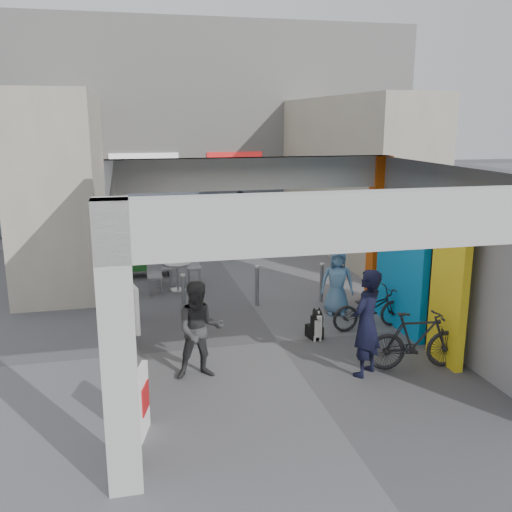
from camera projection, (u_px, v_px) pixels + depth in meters
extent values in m
plane|color=#5D5D62|center=(278.00, 342.00, 11.35)|extent=(90.00, 90.00, 0.00)
cube|color=#B6B6B2|center=(118.00, 351.00, 6.49)|extent=(0.40, 0.40, 3.50)
cube|color=#B6B6B2|center=(118.00, 243.00, 12.16)|extent=(0.40, 0.40, 3.50)
cube|color=#E1550D|center=(378.00, 230.00, 13.50)|extent=(0.40, 0.40, 3.50)
plane|color=beige|center=(118.00, 280.00, 9.32)|extent=(0.00, 6.40, 6.40)
plane|color=gray|center=(447.00, 260.00, 10.66)|extent=(0.00, 6.40, 6.40)
cube|color=#0D89D6|center=(402.00, 264.00, 11.81)|extent=(0.15, 2.00, 2.80)
cube|color=yellow|center=(449.00, 288.00, 10.10)|extent=(0.15, 1.00, 2.80)
plane|color=beige|center=(296.00, 169.00, 9.58)|extent=(6.40, 6.40, 0.00)
cube|color=#B6B6B2|center=(255.00, 173.00, 12.55)|extent=(6.40, 0.30, 0.70)
cube|color=#B6B6B2|center=(370.00, 220.00, 6.78)|extent=(6.40, 0.30, 0.70)
cube|color=silver|center=(253.00, 175.00, 12.72)|extent=(4.20, 0.05, 0.55)
cube|color=silver|center=(190.00, 126.00, 23.65)|extent=(18.00, 4.00, 8.00)
cube|color=#515966|center=(198.00, 205.00, 22.42)|extent=(16.20, 0.06, 1.80)
cube|color=white|center=(144.00, 160.00, 21.56)|extent=(2.60, 0.06, 0.50)
cube|color=red|center=(235.00, 158.00, 22.34)|extent=(2.20, 0.06, 0.50)
cube|color=#B8B199|center=(65.00, 182.00, 16.86)|extent=(2.00, 9.00, 5.00)
cube|color=#B8B199|center=(350.00, 175.00, 18.86)|extent=(2.00, 9.00, 5.00)
cylinder|color=gray|center=(183.00, 293.00, 13.03)|extent=(0.09, 0.09, 0.87)
cylinder|color=gray|center=(257.00, 286.00, 13.47)|extent=(0.09, 0.09, 0.95)
cylinder|color=gray|center=(322.00, 283.00, 13.73)|extent=(0.09, 0.09, 0.94)
cube|color=silver|center=(142.00, 402.00, 7.91)|extent=(0.22, 0.55, 1.00)
cube|color=red|center=(145.00, 398.00, 7.91)|extent=(0.14, 0.38, 0.40)
cube|color=silver|center=(134.00, 309.00, 11.78)|extent=(0.19, 0.55, 1.00)
cube|color=red|center=(136.00, 306.00, 11.77)|extent=(0.12, 0.38, 0.40)
cylinder|color=#9FA0A4|center=(178.00, 277.00, 14.67)|extent=(0.06, 0.06, 0.70)
cylinder|color=#9FA0A4|center=(178.00, 290.00, 14.75)|extent=(0.43, 0.43, 0.02)
cylinder|color=#9FA0A4|center=(177.00, 264.00, 14.59)|extent=(0.68, 0.68, 0.05)
cube|color=#9FA0A4|center=(155.00, 286.00, 14.38)|extent=(0.37, 0.37, 0.44)
cube|color=#9FA0A4|center=(154.00, 267.00, 14.45)|extent=(0.37, 0.05, 0.44)
cube|color=#9FA0A4|center=(194.00, 276.00, 15.27)|extent=(0.37, 0.37, 0.44)
cube|color=#9FA0A4|center=(193.00, 259.00, 15.33)|extent=(0.37, 0.05, 0.44)
cube|color=#9FA0A4|center=(165.00, 277.00, 15.19)|extent=(0.37, 0.37, 0.44)
cube|color=#9FA0A4|center=(163.00, 259.00, 15.25)|extent=(0.37, 0.05, 0.44)
cube|color=black|center=(149.00, 270.00, 16.11)|extent=(1.24, 0.62, 0.31)
cube|color=#195A1C|center=(149.00, 266.00, 15.93)|extent=(1.03, 0.36, 0.19)
cube|color=#195A1C|center=(149.00, 258.00, 16.03)|extent=(1.03, 0.36, 0.19)
cube|color=#195A1C|center=(148.00, 249.00, 16.13)|extent=(1.03, 0.36, 0.19)
cube|color=#195A1C|center=(229.00, 254.00, 18.07)|extent=(0.46, 0.36, 0.28)
cube|color=#294F99|center=(229.00, 245.00, 18.00)|extent=(0.46, 0.36, 0.28)
cube|color=black|center=(314.00, 332.00, 11.54)|extent=(0.25, 0.34, 0.25)
cube|color=black|center=(317.00, 325.00, 11.36)|extent=(0.20, 0.17, 0.38)
cube|color=white|center=(318.00, 329.00, 11.28)|extent=(0.16, 0.03, 0.36)
cylinder|color=white|center=(315.00, 335.00, 11.32)|extent=(0.05, 0.05, 0.30)
cylinder|color=white|center=(320.00, 334.00, 11.34)|extent=(0.05, 0.05, 0.30)
sphere|color=black|center=(317.00, 314.00, 11.29)|extent=(0.20, 0.20, 0.20)
cube|color=white|center=(319.00, 317.00, 11.19)|extent=(0.08, 0.13, 0.06)
cone|color=black|center=(314.00, 309.00, 11.29)|extent=(0.07, 0.07, 0.08)
cone|color=black|center=(319.00, 309.00, 11.32)|extent=(0.07, 0.07, 0.08)
imported|color=black|center=(366.00, 323.00, 9.70)|extent=(0.82, 0.78, 1.88)
imported|color=#363739|center=(200.00, 330.00, 9.63)|extent=(0.83, 0.64, 1.70)
imported|color=#5A85AF|center=(337.00, 282.00, 12.81)|extent=(0.84, 0.66, 1.50)
imported|color=black|center=(241.00, 220.00, 19.20)|extent=(1.25, 0.84, 1.98)
imported|color=black|center=(369.00, 309.00, 11.96)|extent=(1.72, 0.74, 0.88)
imported|color=black|center=(416.00, 340.00, 10.03)|extent=(1.80, 0.67, 1.05)
imported|color=silver|center=(272.00, 213.00, 22.72)|extent=(4.04, 2.18, 1.31)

